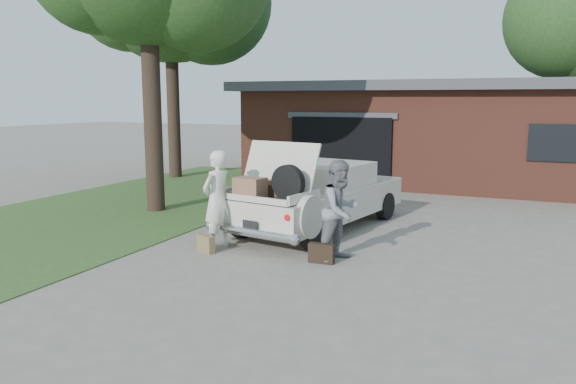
% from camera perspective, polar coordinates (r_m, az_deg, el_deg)
% --- Properties ---
extents(ground, '(90.00, 90.00, 0.00)m').
position_cam_1_polar(ground, '(9.77, -1.44, -6.91)').
color(ground, gray).
rests_on(ground, ground).
extents(grass_strip, '(6.00, 16.00, 0.02)m').
position_cam_1_polar(grass_strip, '(15.16, -15.51, -1.32)').
color(grass_strip, '#2D4C1E').
rests_on(grass_strip, ground).
extents(house, '(12.80, 7.80, 3.30)m').
position_cam_1_polar(house, '(20.20, 15.32, 6.05)').
color(house, brown).
rests_on(house, ground).
extents(sedan, '(2.67, 5.08, 1.94)m').
position_cam_1_polar(sedan, '(11.97, 3.03, -0.36)').
color(sedan, beige).
rests_on(sedan, ground).
extents(woman_left, '(0.55, 0.73, 1.83)m').
position_cam_1_polar(woman_left, '(10.39, -7.24, -0.81)').
color(woman_left, silver).
rests_on(woman_left, ground).
extents(woman_right, '(0.94, 1.04, 1.74)m').
position_cam_1_polar(woman_right, '(9.62, 5.36, -1.89)').
color(woman_right, gray).
rests_on(woman_right, ground).
extents(suitcase_left, '(0.43, 0.28, 0.32)m').
position_cam_1_polar(suitcase_left, '(10.32, -8.36, -5.22)').
color(suitcase_left, olive).
rests_on(suitcase_left, ground).
extents(suitcase_right, '(0.45, 0.16, 0.34)m').
position_cam_1_polar(suitcase_right, '(9.56, 3.41, -6.24)').
color(suitcase_right, black).
rests_on(suitcase_right, ground).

